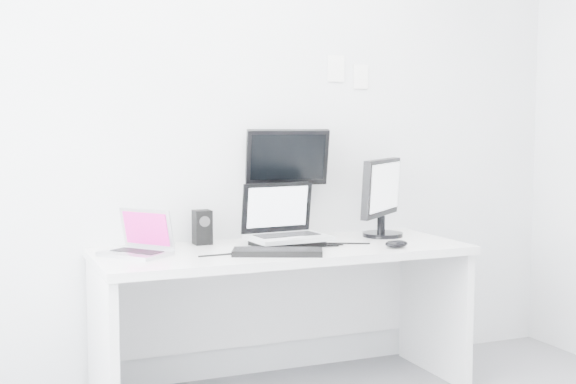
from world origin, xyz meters
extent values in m
plane|color=silver|center=(0.00, 1.60, 1.35)|extent=(3.60, 0.00, 3.60)
cube|color=white|center=(0.00, 1.25, 0.36)|extent=(1.80, 0.70, 0.73)
cube|color=silver|center=(-0.71, 1.28, 0.84)|extent=(0.35, 0.36, 0.22)
cube|color=black|center=(-0.33, 1.49, 0.81)|extent=(0.11, 0.11, 0.17)
cube|color=#A5A8AC|center=(0.04, 1.27, 0.89)|extent=(0.40, 0.32, 0.32)
cube|color=black|center=(0.14, 1.54, 1.02)|extent=(0.45, 0.23, 0.58)
cube|color=black|center=(0.62, 1.37, 0.94)|extent=(0.49, 0.47, 0.43)
cube|color=black|center=(-0.10, 1.06, 0.74)|extent=(0.43, 0.30, 0.03)
ellipsoid|color=black|center=(0.50, 1.02, 0.75)|extent=(0.13, 0.08, 0.04)
cube|color=white|center=(0.45, 1.59, 1.62)|extent=(0.10, 0.00, 0.14)
cube|color=white|center=(0.60, 1.59, 1.58)|extent=(0.09, 0.00, 0.13)
camera|label=1|loc=(-1.40, -2.20, 1.34)|focal=48.55mm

